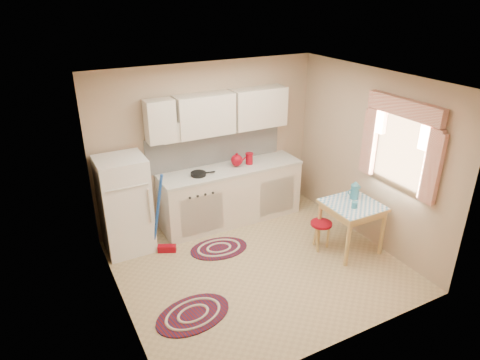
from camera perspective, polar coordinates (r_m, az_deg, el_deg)
name	(u,v)px	position (r m, az deg, el deg)	size (l,w,h in m)	color
room_shell	(261,148)	(5.45, 2.87, 4.24)	(3.64, 3.60, 2.52)	tan
fridge	(125,205)	(6.16, -15.10, -3.24)	(0.65, 0.60, 1.40)	white
broom	(164,215)	(6.00, -10.07, -4.60)	(0.28, 0.12, 1.20)	#1C4CB0
base_cabinets	(231,195)	(6.81, -1.19, -2.06)	(2.25, 0.60, 0.88)	silver
countertop	(231,169)	(6.61, -1.22, 1.51)	(2.27, 0.62, 0.04)	beige
frying_pan	(198,174)	(6.34, -5.58, 0.80)	(0.23, 0.23, 0.05)	black
red_kettle	(237,160)	(6.61, -0.43, 2.65)	(0.20, 0.18, 0.20)	maroon
red_canister	(249,159)	(6.72, 1.24, 2.80)	(0.11, 0.11, 0.16)	maroon
table	(350,227)	(6.30, 14.48, -6.05)	(0.72, 0.72, 0.72)	tan
stool	(320,235)	(6.30, 10.66, -7.26)	(0.31, 0.31, 0.42)	maroon
coffee_pot	(355,190)	(6.22, 15.06, -1.28)	(0.14, 0.12, 0.29)	teal
mug	(354,205)	(6.00, 15.00, -3.26)	(0.08, 0.08, 0.10)	teal
rug_center	(219,248)	(6.28, -2.83, -9.10)	(0.84, 0.56, 0.02)	#650F0B
rug_left	(193,314)	(5.22, -6.27, -17.39)	(0.92, 0.61, 0.02)	#650F0B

